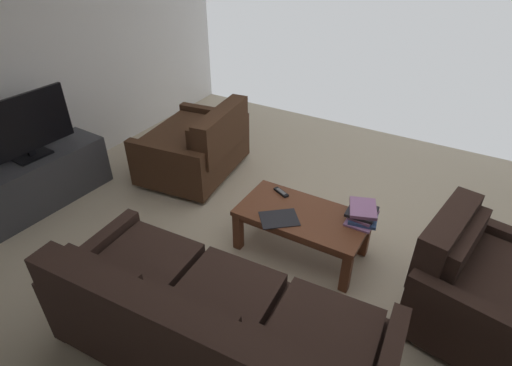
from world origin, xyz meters
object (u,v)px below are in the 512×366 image
at_px(book_stack, 363,214).
at_px(loose_magazine, 279,219).
at_px(armchair_side, 479,286).
at_px(coffee_table, 302,220).
at_px(tv_stand, 41,180).
at_px(flat_tv, 23,127).
at_px(loveseat_near, 197,146).
at_px(sofa_main, 211,328).
at_px(tv_remote, 281,192).

height_order(book_stack, loose_magazine, book_stack).
bearing_deg(armchair_side, loose_magazine, 3.77).
xyz_separation_m(coffee_table, tv_stand, (2.52, 0.63, -0.08)).
xyz_separation_m(flat_tv, loose_magazine, (-2.39, -0.47, -0.42)).
height_order(loveseat_near, loose_magazine, loveseat_near).
xyz_separation_m(sofa_main, tv_stand, (2.50, -0.62, -0.10)).
bearing_deg(tv_stand, book_stack, -165.05).
bearing_deg(armchair_side, loveseat_near, -12.94).
xyz_separation_m(loveseat_near, armchair_side, (-2.85, 0.65, 0.01)).
bearing_deg(tv_remote, coffee_table, 149.43).
height_order(sofa_main, coffee_table, sofa_main).
xyz_separation_m(armchair_side, book_stack, (0.89, -0.23, 0.11)).
distance_m(armchair_side, loose_magazine, 1.47).
xyz_separation_m(tv_remote, loose_magazine, (-0.15, 0.33, -0.01)).
height_order(armchair_side, book_stack, armchair_side).
xyz_separation_m(loveseat_near, flat_tv, (1.00, 1.22, 0.48)).
relative_size(loveseat_near, armchair_side, 1.14).
relative_size(sofa_main, book_stack, 6.64).
bearing_deg(tv_remote, flat_tv, 19.55).
relative_size(armchair_side, tv_remote, 6.51).
bearing_deg(tv_remote, loveseat_near, -18.81).
xyz_separation_m(tv_stand, book_stack, (-2.96, -0.79, 0.20)).
distance_m(tv_stand, loose_magazine, 2.44).
distance_m(loveseat_near, armchair_side, 2.92).
relative_size(sofa_main, loveseat_near, 1.74).
relative_size(sofa_main, loose_magazine, 7.11).
relative_size(armchair_side, book_stack, 3.33).
distance_m(coffee_table, book_stack, 0.49).
distance_m(flat_tv, loose_magazine, 2.47).
bearing_deg(loose_magazine, tv_stand, -118.69).
height_order(loveseat_near, flat_tv, flat_tv).
relative_size(tv_stand, tv_remote, 7.90).
height_order(sofa_main, book_stack, sofa_main).
distance_m(tv_stand, book_stack, 3.07).
relative_size(loveseat_near, book_stack, 3.80).
relative_size(flat_tv, armchair_side, 0.86).
bearing_deg(sofa_main, armchair_side, -138.94).
height_order(armchair_side, tv_remote, armchair_side).
bearing_deg(armchair_side, tv_stand, 8.26).
height_order(tv_stand, armchair_side, armchair_side).
relative_size(flat_tv, loose_magazine, 3.07).
distance_m(sofa_main, armchair_side, 1.79).
relative_size(flat_tv, tv_remote, 5.60).
height_order(loveseat_near, tv_stand, loveseat_near).
bearing_deg(loose_magazine, armchair_side, 54.11).
distance_m(coffee_table, loose_magazine, 0.22).
height_order(coffee_table, armchair_side, armchair_side).
xyz_separation_m(tv_stand, flat_tv, (-0.00, 0.00, 0.57)).
relative_size(coffee_table, loose_magazine, 3.50).
bearing_deg(flat_tv, tv_remote, -160.45).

